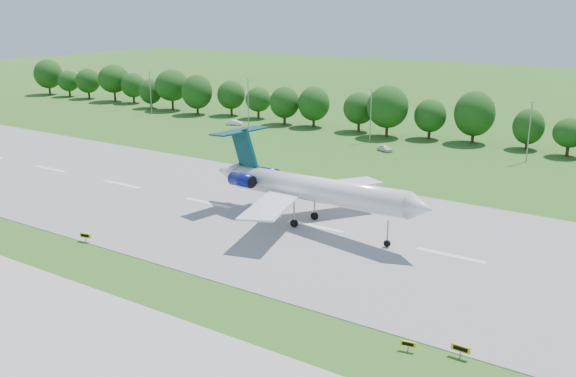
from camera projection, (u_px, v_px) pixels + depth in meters
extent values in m
plane|color=#266019|center=(199.00, 289.00, 71.48)|extent=(600.00, 600.00, 0.00)
cube|color=gray|center=(315.00, 226.00, 91.45)|extent=(400.00, 45.00, 0.08)
cube|color=#ADADA8|center=(64.00, 360.00, 57.07)|extent=(400.00, 23.00, 0.08)
cylinder|color=#382314|center=(68.00, 92.00, 219.18)|extent=(0.70, 0.70, 3.60)
sphere|color=#153A0E|center=(67.00, 79.00, 217.97)|extent=(8.40, 8.40, 8.40)
cylinder|color=#382314|center=(152.00, 101.00, 197.85)|extent=(0.70, 0.70, 3.60)
sphere|color=#153A0E|center=(151.00, 87.00, 196.64)|extent=(8.40, 8.40, 8.40)
cylinder|color=#382314|center=(256.00, 113.00, 176.53)|extent=(0.70, 0.70, 3.60)
sphere|color=#153A0E|center=(256.00, 97.00, 175.31)|extent=(8.40, 8.40, 8.40)
cylinder|color=#382314|center=(389.00, 128.00, 155.20)|extent=(0.70, 0.70, 3.60)
sphere|color=#153A0E|center=(389.00, 110.00, 153.98)|extent=(8.40, 8.40, 8.40)
cylinder|color=#382314|center=(564.00, 147.00, 133.87)|extent=(0.70, 0.70, 3.60)
sphere|color=#153A0E|center=(566.00, 127.00, 132.66)|extent=(8.40, 8.40, 8.40)
cylinder|color=gray|center=(151.00, 93.00, 183.37)|extent=(0.24, 0.24, 12.00)
cube|color=gray|center=(149.00, 72.00, 181.68)|extent=(0.90, 0.25, 0.18)
cylinder|color=gray|center=(248.00, 104.00, 164.70)|extent=(0.24, 0.24, 12.00)
cube|color=gray|center=(248.00, 80.00, 163.02)|extent=(0.90, 0.25, 0.18)
cylinder|color=gray|center=(371.00, 116.00, 146.04)|extent=(0.24, 0.24, 12.00)
cube|color=gray|center=(372.00, 89.00, 144.36)|extent=(0.90, 0.25, 0.18)
cylinder|color=gray|center=(529.00, 133.00, 127.38)|extent=(0.24, 0.24, 12.00)
cube|color=gray|center=(532.00, 102.00, 125.69)|extent=(0.90, 0.25, 0.18)
cylinder|color=white|center=(316.00, 189.00, 89.93)|extent=(30.91, 8.21, 5.29)
cone|color=white|center=(421.00, 208.00, 78.69)|extent=(3.96, 4.05, 3.75)
cone|color=white|center=(230.00, 172.00, 101.60)|extent=(5.57, 4.30, 3.84)
cube|color=white|center=(271.00, 206.00, 86.37)|extent=(8.60, 14.14, 0.54)
cube|color=white|center=(337.00, 184.00, 96.49)|extent=(11.60, 13.85, 0.54)
cube|color=#043236|center=(245.00, 150.00, 98.24)|extent=(5.46, 1.33, 6.95)
cube|color=#043236|center=(240.00, 131.00, 98.10)|extent=(4.70, 10.07, 0.41)
cylinder|color=navy|center=(242.00, 180.00, 96.09)|extent=(4.63, 2.58, 2.18)
cylinder|color=navy|center=(267.00, 174.00, 99.85)|extent=(4.63, 2.58, 2.18)
cylinder|color=gray|center=(388.00, 232.00, 82.93)|extent=(0.20, 0.20, 3.18)
cylinder|color=black|center=(387.00, 243.00, 83.37)|extent=(0.95, 0.44, 0.92)
cylinder|color=gray|center=(294.00, 213.00, 90.59)|extent=(0.24, 0.24, 3.18)
cylinder|color=black|center=(294.00, 223.00, 91.03)|extent=(1.18, 0.62, 1.12)
cylinder|color=gray|center=(315.00, 206.00, 93.77)|extent=(0.24, 0.24, 3.18)
cylinder|color=black|center=(314.00, 216.00, 94.21)|extent=(1.18, 0.62, 1.12)
cube|color=gray|center=(86.00, 239.00, 85.50)|extent=(0.13, 0.13, 0.76)
cube|color=yellow|center=(86.00, 235.00, 85.35)|extent=(1.74, 0.54, 0.60)
cube|color=black|center=(85.00, 236.00, 85.25)|extent=(1.28, 0.28, 0.38)
cube|color=gray|center=(408.00, 348.00, 58.54)|extent=(0.10, 0.10, 0.62)
cube|color=yellow|center=(408.00, 344.00, 58.42)|extent=(1.43, 0.40, 0.49)
cube|color=black|center=(408.00, 344.00, 58.33)|extent=(1.06, 0.20, 0.31)
cube|color=gray|center=(460.00, 354.00, 57.44)|extent=(0.11, 0.11, 0.77)
cube|color=yellow|center=(461.00, 348.00, 57.29)|extent=(1.77, 0.24, 0.61)
cube|color=black|center=(460.00, 349.00, 57.20)|extent=(1.33, 0.05, 0.39)
imported|color=white|center=(234.00, 122.00, 168.44)|extent=(4.27, 2.96, 1.33)
imported|color=silver|center=(385.00, 148.00, 138.17)|extent=(4.34, 3.22, 1.38)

